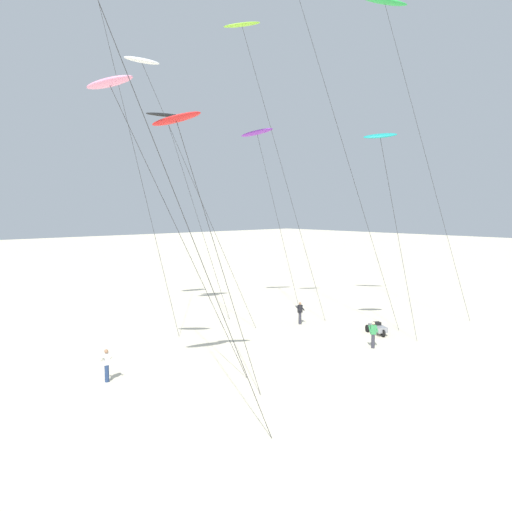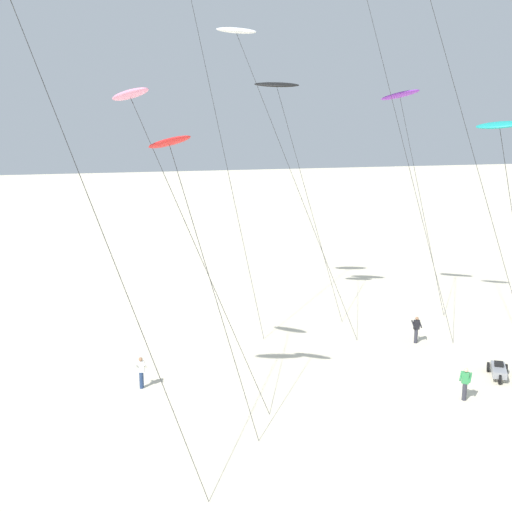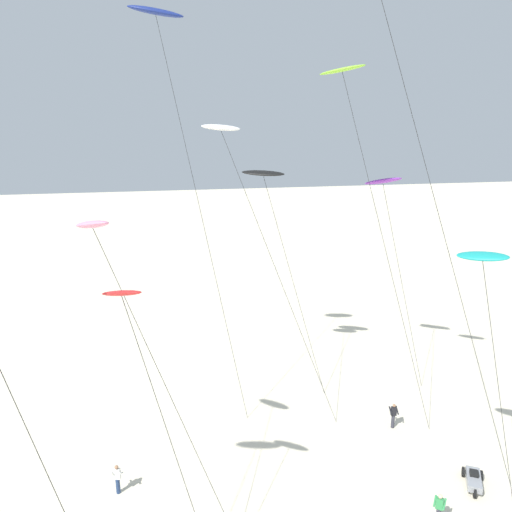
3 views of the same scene
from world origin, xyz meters
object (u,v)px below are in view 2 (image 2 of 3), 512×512
Objects in this scene: kite_black at (277,87)px; kite_red at (170,146)px; kite_teal at (500,129)px; kite_pink at (131,97)px; kite_flyer_furthest at (141,372)px; kite_flyer_middle at (416,329)px; beach_buggy at (499,370)px; kite_white at (238,34)px; kite_purple at (400,97)px; kite_flyer_nearest at (465,383)px.

kite_black reaches higher than kite_red.
kite_pink is at bearing 167.21° from kite_teal.
kite_pink is at bearing -87.73° from kite_flyer_furthest.
kite_flyer_middle is 1.00× the size of kite_flyer_furthest.
beach_buggy is (8.56, -12.91, -14.94)m from kite_black.
kite_red reaches higher than beach_buggy.
kite_white is 20.13m from kite_flyer_furthest.
kite_flyer_middle reaches higher than beach_buggy.
kite_purple is 15.25m from kite_flyer_middle.
kite_red is at bearing -70.83° from kite_pink.
kite_flyer_middle is (16.67, 3.41, -13.48)m from kite_pink.
kite_red is 7.77× the size of kite_flyer_middle.
kite_white reaches higher than kite_flyer_nearest.
kite_white is at bearing 152.10° from kite_flyer_middle.
kite_flyer_nearest is (15.12, -4.20, -13.48)m from kite_pink.
kite_flyer_furthest is at bearing 169.54° from beach_buggy.
kite_black is at bearing 33.20° from kite_white.
beach_buggy is (3.27, 1.91, -0.46)m from kite_flyer_nearest.
kite_teal is 16.37m from kite_white.
kite_teal is 0.72× the size of kite_white.
kite_purple reaches higher than kite_flyer_middle.
beach_buggy is at bearing 32.62° from kite_teal.
kite_black is 1.22× the size of kite_red.
kite_red is 21.42m from kite_purple.
kite_flyer_nearest is at bearing -70.36° from kite_black.
kite_red is 7.77× the size of kite_flyer_furthest.
kite_pink is 0.95× the size of kite_black.
kite_white is 23.15m from kite_flyer_nearest.
kite_purple is at bearing 4.81° from kite_white.
kite_flyer_middle is (1.55, 7.61, 0.00)m from kite_flyer_nearest.
kite_teal is 12.17m from kite_flyer_nearest.
kite_pink is 20.38m from kite_purple.
kite_black reaches higher than kite_teal.
kite_red is 20.47m from kite_flyer_middle.
kite_flyer_furthest reaches higher than beach_buggy.
kite_teal is at bearing -93.60° from kite_flyer_middle.
kite_flyer_furthest is (-6.85, -7.52, -17.37)m from kite_white.
kite_teal is 13.49m from kite_purple.
kite_flyer_furthest is 0.81× the size of beach_buggy.
kite_flyer_middle is 0.81× the size of beach_buggy.
kite_flyer_nearest is at bearing -154.74° from kite_teal.
kite_flyer_nearest is 1.00× the size of kite_flyer_furthest.
kite_pink is 7.26× the size of beach_buggy.
kite_purple is (16.75, 13.15, 2.38)m from kite_red.
kite_white is 20.65m from kite_flyer_middle.
kite_flyer_nearest is 3.82m from beach_buggy.
kite_white is 11.24× the size of kite_flyer_middle.
kite_pink reaches higher than kite_flyer_middle.
kite_white reaches higher than kite_flyer_middle.
kite_white is at bearing 65.50° from kite_red.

